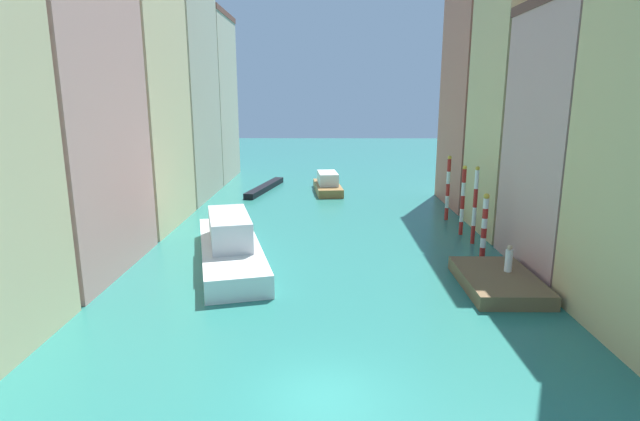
# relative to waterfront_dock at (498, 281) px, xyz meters

# --- Properties ---
(ground_plane) EXTENTS (154.00, 154.00, 0.00)m
(ground_plane) POSITION_rel_waterfront_dock_xyz_m (-8.60, 15.25, -0.34)
(ground_plane) COLOR #28756B
(building_left_1) EXTENTS (6.50, 9.96, 19.15)m
(building_left_1) POSITION_rel_waterfront_dock_xyz_m (-22.43, 2.41, 9.24)
(building_left_1) COLOR tan
(building_left_1) RESTS_ON ground
(building_left_2) EXTENTS (6.50, 9.41, 17.93)m
(building_left_2) POSITION_rel_waterfront_dock_xyz_m (-22.43, 12.36, 8.64)
(building_left_2) COLOR beige
(building_left_2) RESTS_ON ground
(building_left_3) EXTENTS (6.50, 10.89, 19.71)m
(building_left_3) POSITION_rel_waterfront_dock_xyz_m (-22.43, 22.82, 9.52)
(building_left_3) COLOR #BCB299
(building_left_3) RESTS_ON ground
(building_left_4) EXTENTS (6.50, 10.46, 18.24)m
(building_left_4) POSITION_rel_waterfront_dock_xyz_m (-22.43, 33.58, 8.79)
(building_left_4) COLOR #BCB299
(building_left_4) RESTS_ON ground
(building_right_1) EXTENTS (6.50, 8.01, 14.08)m
(building_right_1) POSITION_rel_waterfront_dock_xyz_m (5.24, 2.90, 6.71)
(building_right_1) COLOR tan
(building_right_1) RESTS_ON ground
(building_right_2) EXTENTS (6.50, 7.75, 18.67)m
(building_right_2) POSITION_rel_waterfront_dock_xyz_m (5.24, 10.99, 9.00)
(building_right_2) COLOR #DBB77A
(building_right_2) RESTS_ON ground
(building_right_3) EXTENTS (6.50, 8.93, 18.69)m
(building_right_3) POSITION_rel_waterfront_dock_xyz_m (5.24, 19.67, 9.02)
(building_right_3) COLOR #C6705B
(building_right_3) RESTS_ON ground
(waterfront_dock) EXTENTS (3.51, 5.70, 0.68)m
(waterfront_dock) POSITION_rel_waterfront_dock_xyz_m (0.00, 0.00, 0.00)
(waterfront_dock) COLOR brown
(waterfront_dock) RESTS_ON ground
(person_on_dock) EXTENTS (0.36, 0.36, 1.38)m
(person_on_dock) POSITION_rel_waterfront_dock_xyz_m (0.61, 0.48, 0.98)
(person_on_dock) COLOR white
(person_on_dock) RESTS_ON waterfront_dock
(mooring_pole_0) EXTENTS (0.35, 0.35, 3.81)m
(mooring_pole_0) POSITION_rel_waterfront_dock_xyz_m (0.72, 4.85, 1.61)
(mooring_pole_0) COLOR red
(mooring_pole_0) RESTS_ON ground
(mooring_pole_1) EXTENTS (0.28, 0.28, 5.00)m
(mooring_pole_1) POSITION_rel_waterfront_dock_xyz_m (0.95, 7.61, 2.20)
(mooring_pole_1) COLOR red
(mooring_pole_1) RESTS_ON ground
(mooring_pole_2) EXTENTS (0.29, 0.29, 4.76)m
(mooring_pole_2) POSITION_rel_waterfront_dock_xyz_m (0.77, 9.76, 2.08)
(mooring_pole_2) COLOR red
(mooring_pole_2) RESTS_ON ground
(mooring_pole_3) EXTENTS (0.30, 0.30, 4.93)m
(mooring_pole_3) POSITION_rel_waterfront_dock_xyz_m (0.77, 13.94, 2.17)
(mooring_pole_3) COLOR red
(mooring_pole_3) RESTS_ON ground
(vaporetto_white) EXTENTS (6.12, 12.39, 2.78)m
(vaporetto_white) POSITION_rel_waterfront_dock_xyz_m (-13.91, 3.85, 0.64)
(vaporetto_white) COLOR white
(vaporetto_white) RESTS_ON ground
(gondola_black) EXTENTS (2.89, 10.04, 0.55)m
(gondola_black) POSITION_rel_waterfront_dock_xyz_m (-14.61, 26.22, -0.07)
(gondola_black) COLOR black
(gondola_black) RESTS_ON ground
(motorboat_0) EXTENTS (3.02, 7.23, 1.97)m
(motorboat_0) POSITION_rel_waterfront_dock_xyz_m (-8.29, 25.37, 0.43)
(motorboat_0) COLOR olive
(motorboat_0) RESTS_ON ground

